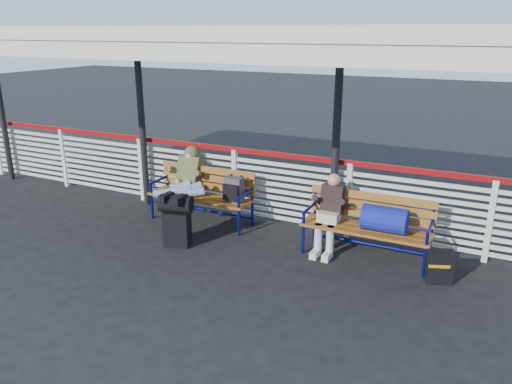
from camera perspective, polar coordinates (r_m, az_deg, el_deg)
The scene contains 9 objects.
ground at distance 7.28m, azimuth -9.62°, elevation -7.55°, with size 60.00×60.00×0.00m, color black.
fence at distance 8.54m, azimuth -2.42°, elevation 1.34°, with size 12.08×0.08×1.24m.
canopy at distance 7.29m, azimuth -6.77°, elevation 17.35°, with size 12.60×3.60×3.16m.
luggage_stack at distance 7.54m, azimuth -9.06°, elevation -2.99°, with size 0.53×0.38×0.80m.
bench_left at distance 8.33m, azimuth -5.26°, elevation 0.26°, with size 1.80×0.56×0.92m.
bench_right at distance 7.13m, azimuth 13.63°, elevation -3.11°, with size 1.80×0.56×0.92m.
traveler_man at distance 8.18m, azimuth -8.37°, elevation 0.65°, with size 0.94×1.64×0.77m.
companion_person at distance 7.30m, azimuth 8.40°, elevation -2.35°, with size 0.32×0.66×1.15m.
suitcase_side at distance 6.89m, azimuth 20.28°, elevation -8.01°, with size 0.36×0.30×0.44m.
Camera 1 is at (3.96, -5.25, 3.12)m, focal length 35.00 mm.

